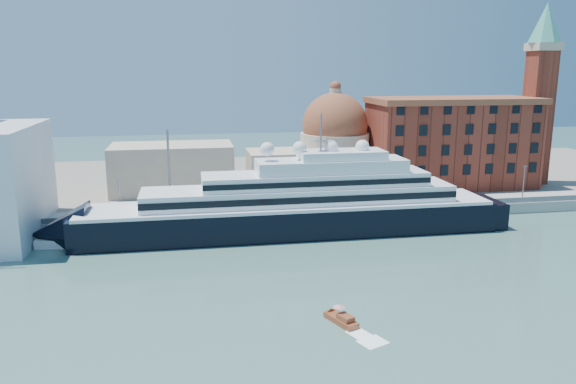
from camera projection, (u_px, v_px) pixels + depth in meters
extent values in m
plane|color=#325753|center=(293.00, 275.00, 90.62)|extent=(400.00, 400.00, 0.00)
cube|color=gray|center=(264.00, 215.00, 123.01)|extent=(180.00, 10.00, 2.50)
cube|color=slate|center=(245.00, 180.00, 162.45)|extent=(260.00, 72.00, 2.00)
cube|color=slate|center=(267.00, 211.00, 118.29)|extent=(180.00, 0.10, 1.20)
cube|color=black|center=(289.00, 222.00, 112.81)|extent=(83.27, 12.81, 6.94)
cone|color=black|center=(60.00, 233.00, 105.24)|extent=(10.68, 12.81, 12.81)
cube|color=black|center=(480.00, 214.00, 120.05)|extent=(6.41, 11.74, 6.41)
cube|color=white|center=(289.00, 204.00, 111.99)|extent=(81.13, 13.02, 0.64)
cube|color=white|center=(299.00, 194.00, 111.94)|extent=(61.92, 10.68, 3.20)
cube|color=black|center=(305.00, 201.00, 106.82)|extent=(61.92, 0.15, 1.28)
cube|color=white|center=(315.00, 179.00, 111.85)|extent=(44.84, 9.61, 2.78)
cube|color=white|center=(331.00, 166.00, 111.82)|extent=(29.89, 8.54, 2.56)
cube|color=white|center=(342.00, 155.00, 111.72)|extent=(17.08, 7.47, 1.71)
cylinder|color=slate|center=(321.00, 133.00, 110.01)|extent=(0.32, 0.32, 7.47)
sphere|color=white|center=(267.00, 149.00, 108.82)|extent=(2.78, 2.78, 2.78)
sphere|color=white|center=(300.00, 148.00, 109.92)|extent=(2.78, 2.78, 2.78)
sphere|color=white|center=(331.00, 147.00, 111.03)|extent=(2.78, 2.78, 2.78)
sphere|color=white|center=(362.00, 147.00, 112.14)|extent=(2.78, 2.78, 2.78)
cube|color=white|center=(76.00, 242.00, 105.72)|extent=(14.15, 5.84, 1.84)
cube|color=white|center=(88.00, 234.00, 105.59)|extent=(4.84, 3.28, 1.38)
cube|color=brown|center=(341.00, 321.00, 73.61)|extent=(3.74, 5.67, 0.90)
cube|color=brown|center=(345.00, 318.00, 72.71)|extent=(2.19, 2.63, 0.72)
cylinder|color=slate|center=(339.00, 311.00, 73.74)|extent=(0.05, 0.05, 1.44)
cone|color=red|center=(339.00, 306.00, 73.56)|extent=(1.62, 1.62, 0.36)
cube|color=maroon|center=(451.00, 145.00, 146.73)|extent=(42.00, 18.00, 22.00)
cube|color=brown|center=(454.00, 100.00, 144.23)|extent=(43.00, 19.00, 1.50)
cube|color=maroon|center=(537.00, 118.00, 149.47)|extent=(6.00, 6.00, 35.00)
cube|color=beige|center=(544.00, 47.00, 145.44)|extent=(7.00, 7.00, 2.00)
cone|color=teal|center=(546.00, 23.00, 144.14)|extent=(8.40, 8.40, 10.00)
cylinder|color=beige|center=(334.00, 159.00, 148.18)|extent=(18.00, 18.00, 14.00)
sphere|color=brown|center=(335.00, 125.00, 146.23)|extent=(17.00, 17.00, 17.00)
cylinder|color=beige|center=(335.00, 94.00, 144.49)|extent=(3.00, 3.00, 3.00)
cube|color=beige|center=(283.00, 170.00, 144.28)|extent=(18.00, 14.00, 10.00)
cube|color=beige|center=(172.00, 168.00, 141.14)|extent=(30.00, 16.00, 12.00)
cylinder|color=slate|center=(120.00, 200.00, 113.80)|extent=(0.24, 0.24, 8.00)
cube|color=slate|center=(118.00, 180.00, 112.91)|extent=(0.80, 0.30, 0.25)
cylinder|color=slate|center=(266.00, 194.00, 118.99)|extent=(0.24, 0.24, 8.00)
cube|color=slate|center=(266.00, 175.00, 118.10)|extent=(0.80, 0.30, 0.25)
cylinder|color=slate|center=(400.00, 189.00, 124.17)|extent=(0.24, 0.24, 8.00)
cube|color=slate|center=(401.00, 171.00, 123.28)|extent=(0.80, 0.30, 0.25)
cylinder|color=slate|center=(523.00, 184.00, 129.36)|extent=(0.24, 0.24, 8.00)
cube|color=slate|center=(525.00, 166.00, 128.46)|extent=(0.80, 0.30, 0.25)
cylinder|color=slate|center=(169.00, 172.00, 116.37)|extent=(0.50, 0.50, 18.00)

